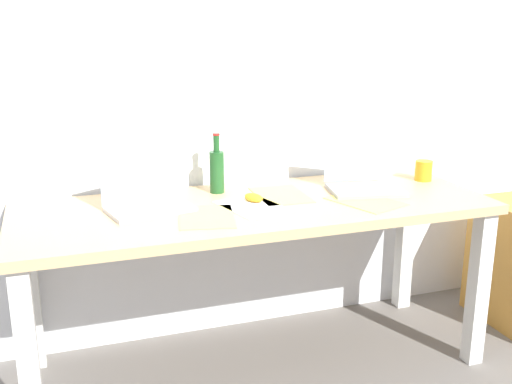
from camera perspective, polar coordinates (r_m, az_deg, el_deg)
The scene contains 12 objects.
ground_plane at distance 2.84m, azimuth -0.00°, elevation -15.65°, with size 8.00×8.00×0.00m, color slate.
back_wall at distance 2.83m, azimuth -2.77°, elevation 12.10°, with size 5.20×0.08×2.60m, color white.
desk at distance 2.56m, azimuth -0.00°, elevation -3.10°, with size 1.97×0.71×0.75m.
laptop_left at distance 2.48m, azimuth -10.24°, elevation -0.48°, with size 0.36×0.28×0.23m.
laptop_right at distance 2.77m, azimuth 10.03°, elevation 1.21°, with size 0.36×0.31×0.24m.
beer_bottle at distance 2.68m, azimuth -3.68°, elevation 2.07°, with size 0.06×0.06×0.26m.
computer_mouse at distance 2.56m, azimuth -0.18°, elevation -0.53°, with size 0.06×0.10×0.03m, color gold.
coffee_mug at distance 3.00m, azimuth 15.40°, elevation 1.95°, with size 0.08×0.08×0.10m, color gold.
paper_sheet_front_right at distance 2.60m, azimuth 10.19°, elevation -0.85°, with size 0.21×0.30×0.00m, color #F4E06B.
paper_yellow_folder at distance 2.37m, azimuth -4.66°, elevation -2.32°, with size 0.21×0.30×0.00m, color #F4E06B.
paper_sheet_near_back at distance 2.65m, azimuth 2.34°, elevation -0.28°, with size 0.21×0.30×0.00m, color #F4E06B.
paper_sheet_center at distance 2.49m, azimuth -0.34°, elevation -1.36°, with size 0.21×0.30×0.00m, color white.
Camera 1 is at (-0.78, -2.29, 1.48)m, focal length 42.76 mm.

